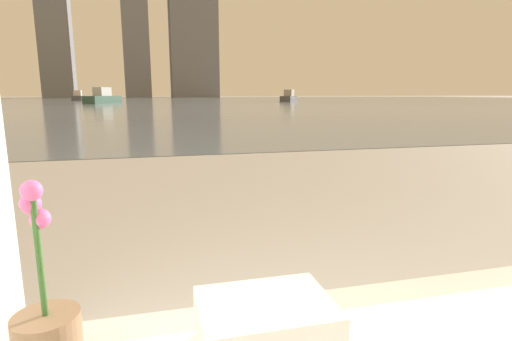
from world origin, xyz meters
The scene contains 8 objects.
potted_orchid centered at (-0.77, 0.83, 0.61)m, with size 0.13×0.13×0.39m.
towel_stack centered at (-0.33, 0.77, 0.59)m, with size 0.28×0.21×0.12m.
harbor_water centered at (0.00, 62.00, 0.01)m, with size 180.00×110.00×0.01m.
harbor_boat_0 centered at (-11.59, 66.61, 0.55)m, with size 1.60×4.13×1.53m.
harbor_boat_1 centered at (-5.75, 46.09, 0.61)m, with size 3.66×4.71×1.70m.
harbor_boat_2 centered at (-9.18, 73.68, 0.41)m, with size 1.82×3.18×1.13m.
harbor_boat_3 centered at (16.84, 50.61, 0.55)m, with size 3.43×4.23×1.54m.
skyline_tower_3 centered at (11.17, 118.00, 26.27)m, with size 12.77×13.06×52.53m.
Camera 1 is at (-0.54, 0.04, 1.07)m, focal length 28.00 mm.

